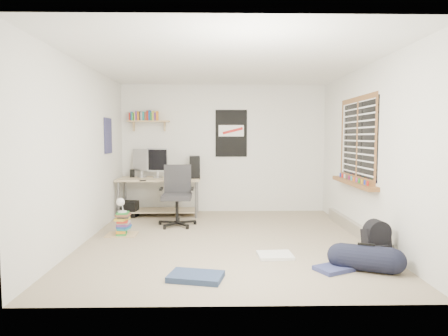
{
  "coord_description": "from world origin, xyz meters",
  "views": [
    {
      "loc": [
        -0.14,
        -5.63,
        1.48
      ],
      "look_at": [
        -0.03,
        0.46,
        1.0
      ],
      "focal_mm": 32.0,
      "sensor_mm": 36.0,
      "label": 1
    }
  ],
  "objects_px": {
    "desk": "(160,196)",
    "backpack": "(377,245)",
    "office_chair": "(177,197)",
    "book_stack": "(122,225)",
    "duffel_bag": "(366,258)"
  },
  "relations": [
    {
      "from": "desk",
      "to": "backpack",
      "type": "height_order",
      "value": "desk"
    },
    {
      "from": "office_chair",
      "to": "book_stack",
      "type": "xyz_separation_m",
      "value": [
        -0.78,
        -0.61,
        -0.34
      ]
    },
    {
      "from": "duffel_bag",
      "to": "book_stack",
      "type": "relative_size",
      "value": 1.37
    },
    {
      "from": "desk",
      "to": "duffel_bag",
      "type": "distance_m",
      "value": 4.18
    },
    {
      "from": "desk",
      "to": "office_chair",
      "type": "distance_m",
      "value": 0.97
    },
    {
      "from": "desk",
      "to": "book_stack",
      "type": "relative_size",
      "value": 3.69
    },
    {
      "from": "desk",
      "to": "office_chair",
      "type": "relative_size",
      "value": 1.49
    },
    {
      "from": "duffel_bag",
      "to": "office_chair",
      "type": "bearing_deg",
      "value": 158.67
    },
    {
      "from": "backpack",
      "to": "book_stack",
      "type": "bearing_deg",
      "value": 150.38
    },
    {
      "from": "book_stack",
      "to": "backpack",
      "type": "bearing_deg",
      "value": -22.46
    },
    {
      "from": "desk",
      "to": "backpack",
      "type": "xyz_separation_m",
      "value": [
        2.96,
        -2.85,
        -0.16
      ]
    },
    {
      "from": "office_chair",
      "to": "backpack",
      "type": "bearing_deg",
      "value": -39.5
    },
    {
      "from": "duffel_bag",
      "to": "book_stack",
      "type": "height_order",
      "value": "duffel_bag"
    },
    {
      "from": "backpack",
      "to": "duffel_bag",
      "type": "height_order",
      "value": "duffel_bag"
    },
    {
      "from": "desk",
      "to": "book_stack",
      "type": "distance_m",
      "value": 1.54
    }
  ]
}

